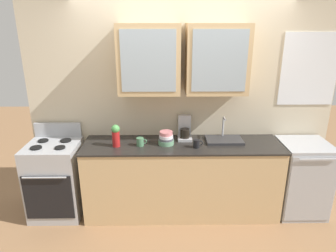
% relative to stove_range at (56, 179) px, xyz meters
% --- Properties ---
extents(ground_plane, '(10.00, 10.00, 0.00)m').
position_rel_stove_range_xyz_m(ground_plane, '(1.53, 0.00, -0.46)').
color(ground_plane, '#936B47').
extents(back_wall_unit, '(3.72, 0.45, 2.60)m').
position_rel_stove_range_xyz_m(back_wall_unit, '(1.54, 0.29, 1.00)').
color(back_wall_unit, beige).
rests_on(back_wall_unit, ground_plane).
extents(counter, '(2.33, 0.61, 0.91)m').
position_rel_stove_range_xyz_m(counter, '(1.53, 0.00, -0.01)').
color(counter, tan).
rests_on(counter, ground_plane).
extents(stove_range, '(0.60, 0.61, 1.09)m').
position_rel_stove_range_xyz_m(stove_range, '(0.00, 0.00, 0.00)').
color(stove_range, '#ADAFB5').
rests_on(stove_range, ground_plane).
extents(sink_faucet, '(0.43, 0.29, 0.28)m').
position_rel_stove_range_xyz_m(sink_faucet, '(2.04, 0.09, 0.47)').
color(sink_faucet, '#2D2D30').
rests_on(sink_faucet, counter).
extents(bowl_stack, '(0.18, 0.18, 0.16)m').
position_rel_stove_range_xyz_m(bowl_stack, '(1.34, 0.00, 0.52)').
color(bowl_stack, '#669972').
rests_on(bowl_stack, counter).
extents(vase, '(0.10, 0.10, 0.26)m').
position_rel_stove_range_xyz_m(vase, '(0.77, -0.06, 0.59)').
color(vase, '#B21E1E').
rests_on(vase, counter).
extents(cup_near_sink, '(0.11, 0.07, 0.10)m').
position_rel_stove_range_xyz_m(cup_near_sink, '(1.69, -0.11, 0.50)').
color(cup_near_sink, black).
rests_on(cup_near_sink, counter).
extents(cup_near_bowls, '(0.12, 0.08, 0.10)m').
position_rel_stove_range_xyz_m(cup_near_bowls, '(1.04, -0.04, 0.50)').
color(cup_near_bowls, '#4C7F59').
rests_on(cup_near_bowls, counter).
extents(dishwasher, '(0.56, 0.60, 0.91)m').
position_rel_stove_range_xyz_m(dishwasher, '(3.00, -0.00, -0.01)').
color(dishwasher, '#ADAFB5').
rests_on(dishwasher, ground_plane).
extents(coffee_maker, '(0.17, 0.20, 0.29)m').
position_rel_stove_range_xyz_m(coffee_maker, '(1.57, 0.18, 0.56)').
color(coffee_maker, '#B7B7BC').
rests_on(coffee_maker, counter).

